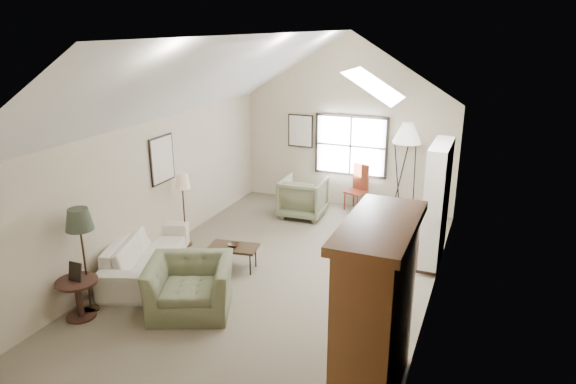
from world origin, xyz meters
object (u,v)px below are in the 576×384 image
at_px(coffee_table, 234,257).
at_px(side_table, 79,299).
at_px(armchair_far, 303,197).
at_px(armchair_near, 190,286).
at_px(sofa, 147,253).
at_px(side_chair, 356,188).
at_px(armoire, 375,316).

distance_m(coffee_table, side_table, 2.63).
bearing_deg(armchair_far, coffee_table, 82.89).
bearing_deg(armchair_near, sofa, 126.82).
xyz_separation_m(sofa, side_chair, (2.53, 4.40, 0.18)).
height_order(coffee_table, side_chair, side_chair).
xyz_separation_m(armchair_far, side_chair, (0.98, 0.83, 0.09)).
xyz_separation_m(sofa, armchair_near, (1.40, -0.81, 0.05)).
height_order(sofa, side_table, sofa).
distance_m(armchair_near, side_table, 1.61).
distance_m(armoire, side_table, 4.45).
bearing_deg(side_chair, armchair_near, -82.24).
height_order(coffee_table, side_table, side_table).
height_order(armoire, sofa, armoire).
bearing_deg(armoire, side_table, 178.75).
bearing_deg(side_chair, side_table, -92.90).
xyz_separation_m(armoire, coffee_table, (-3.03, 2.35, -0.88)).
height_order(armoire, side_table, armoire).
height_order(sofa, armchair_far, armchair_far).
height_order(side_table, side_chair, side_chair).
relative_size(armchair_near, side_chair, 1.15).
xyz_separation_m(armchair_near, side_table, (-1.40, -0.79, -0.10)).
relative_size(sofa, armchair_near, 1.96).
bearing_deg(side_chair, sofa, -99.93).
distance_m(armoire, armchair_near, 3.18).
relative_size(armchair_far, side_chair, 0.91).
distance_m(sofa, armchair_far, 3.90).
relative_size(sofa, side_chair, 2.25).
bearing_deg(armchair_near, side_table, -173.84).
xyz_separation_m(side_table, side_chair, (2.53, 6.00, 0.23)).
xyz_separation_m(armchair_far, coffee_table, (-0.20, -2.92, -0.23)).
height_order(sofa, coffee_table, sofa).
bearing_deg(armoire, armchair_near, 163.43).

